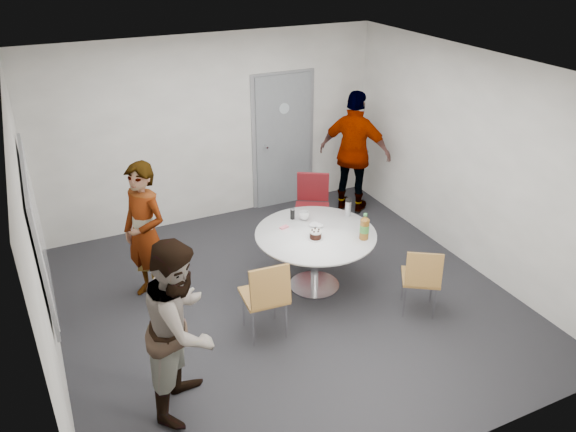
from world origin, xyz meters
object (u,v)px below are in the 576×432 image
chair_near_left (267,293)px  person_right (355,153)px  table (318,240)px  chair_far (312,201)px  whiteboard (37,228)px  door (283,141)px  person_left (182,326)px  person_main (145,234)px  chair_near_right (422,276)px

chair_near_left → person_right: person_right is taller
table → chair_far: (0.49, 1.09, -0.05)m
chair_far → whiteboard: bearing=47.3°
person_right → door: bearing=9.8°
person_left → chair_near_left: bearing=-29.0°
door → person_right: bearing=-39.7°
person_main → person_left: bearing=-32.1°
person_main → door: bearing=94.6°
whiteboard → chair_near_right: 3.96m
person_left → person_right: person_right is taller
chair_near_left → chair_far: 2.24m
chair_near_right → whiteboard: bearing=-163.3°
whiteboard → chair_near_right: size_ratio=2.23×
person_main → table: bearing=41.6°
whiteboard → chair_near_left: size_ratio=2.03×
table → person_right: person_right is taller
whiteboard → chair_near_left: (1.99, -0.70, -0.88)m
person_main → person_right: person_right is taller
person_main → person_left: (-0.08, -1.80, 0.00)m
whiteboard → person_right: 4.71m
chair_far → person_left: size_ratio=0.57×
whiteboard → person_right: whiteboard is taller
table → chair_far: table is taller
chair_far → chair_near_left: bearing=81.0°
door → person_left: door is taller
door → chair_near_right: 3.38m
person_right → chair_near_left: bearing=92.8°
table → chair_far: size_ratio=1.48×
whiteboard → chair_near_right: (3.70, -1.05, -0.93)m
whiteboard → chair_far: 3.67m
chair_far → person_main: (-2.36, -0.45, 0.26)m
table → person_left: (-1.95, -1.16, 0.21)m
whiteboard → person_left: 1.67m
chair_near_right → chair_far: size_ratio=0.88×
table → chair_near_left: 1.14m
door → chair_near_left: door is taller
whiteboard → chair_far: (3.42, 1.03, -0.86)m
person_main → person_right: (3.35, 0.99, 0.09)m
door → chair_near_right: (0.14, -3.33, -0.51)m
chair_near_left → person_left: size_ratio=0.55×
person_right → table: bearing=97.4°
door → whiteboard: bearing=-147.3°
whiteboard → person_main: 1.35m
table → person_right: 2.22m
chair_near_left → person_main: bearing=130.4°
table → whiteboard: bearing=178.9°
chair_near_right → person_right: (0.71, 2.63, 0.42)m
chair_near_right → person_main: (-2.64, 1.63, 0.33)m
chair_far → person_right: size_ratio=0.51×
chair_near_left → chair_near_right: bearing=-7.3°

